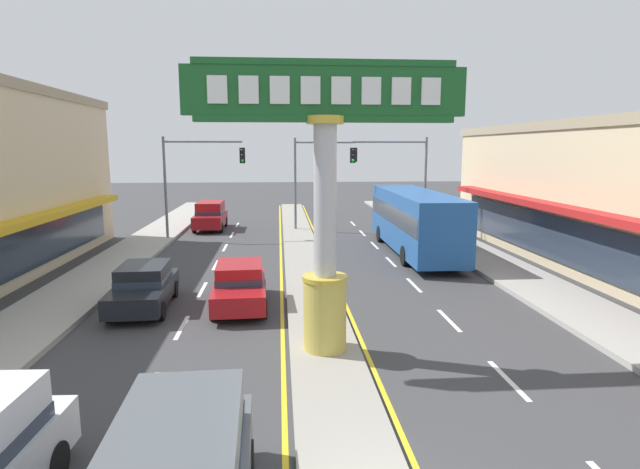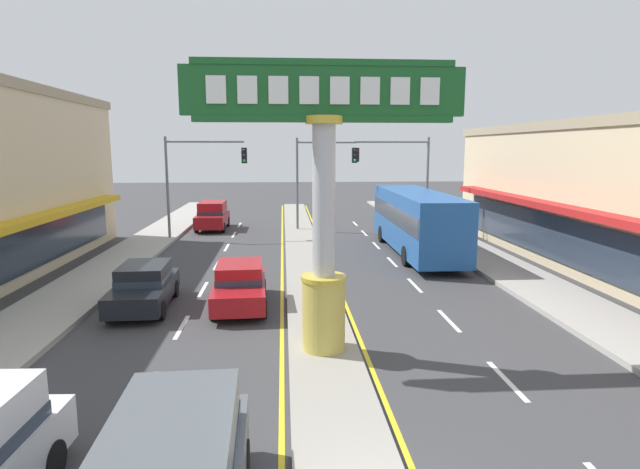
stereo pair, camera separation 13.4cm
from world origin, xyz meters
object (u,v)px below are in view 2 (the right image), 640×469
district_sign (324,200)px  traffic_light_left_side (197,170)px  traffic_light_median_far (320,168)px  suv_near_left_lane (213,215)px  bus_mid_left_lane (416,218)px  sedan_far_right_lane (240,284)px  traffic_light_right_side (400,169)px  sedan_kerb_right (144,286)px

district_sign → traffic_light_left_side: district_sign is taller
traffic_light_median_far → suv_near_left_lane: 8.05m
traffic_light_left_side → bus_mid_left_lane: (12.09, -4.98, -2.38)m
district_sign → traffic_light_median_far: district_sign is taller
traffic_light_left_side → suv_near_left_lane: bearing=86.1°
district_sign → bus_mid_left_lane: size_ratio=0.67×
traffic_light_median_far → sedan_far_right_lane: size_ratio=1.42×
traffic_light_left_side → sedan_far_right_lane: size_ratio=1.42×
traffic_light_right_side → sedan_far_right_lane: (-8.79, -14.04, -3.46)m
traffic_light_right_side → bus_mid_left_lane: size_ratio=0.55×
sedan_far_right_lane → bus_mid_left_lane: size_ratio=0.39×
traffic_light_left_side → traffic_light_median_far: bearing=22.3°
traffic_light_median_far → sedan_far_right_lane: bearing=-103.4°
bus_mid_left_lane → traffic_light_median_far: bearing=119.1°
traffic_light_right_side → sedan_far_right_lane: bearing=-122.1°
traffic_light_left_side → bus_mid_left_lane: size_ratio=0.55×
traffic_light_right_side → bus_mid_left_lane: traffic_light_right_side is taller
bus_mid_left_lane → sedan_far_right_lane: bearing=-134.1°
traffic_light_left_side → traffic_light_median_far: 8.20m
district_sign → bus_mid_left_lane: bearing=66.0°
traffic_light_right_side → sedan_far_right_lane: 16.93m
traffic_light_right_side → traffic_light_median_far: same height
district_sign → bus_mid_left_lane: 14.70m
bus_mid_left_lane → suv_near_left_lane: bearing=142.1°
sedan_far_right_lane → sedan_kerb_right: same height
traffic_light_left_side → sedan_far_right_lane: 14.63m
district_sign → traffic_light_left_side: bearing=108.7°
bus_mid_left_lane → sedan_kerb_right: (-11.81, -8.73, -1.08)m
traffic_light_median_far → sedan_far_right_lane: (-4.01, -16.87, -3.41)m
district_sign → suv_near_left_lane: district_sign is taller
traffic_light_right_side → suv_near_left_lane: bearing=162.1°
traffic_light_right_side → bus_mid_left_lane: bearing=-93.1°
traffic_light_left_side → sedan_kerb_right: 14.14m
traffic_light_median_far → bus_mid_left_lane: (4.50, -8.09, -2.33)m
suv_near_left_lane → traffic_light_right_side: bearing=-17.9°
traffic_light_right_side → traffic_light_median_far: 5.56m
bus_mid_left_lane → sedan_kerb_right: size_ratio=2.57×
traffic_light_right_side → traffic_light_left_side: bearing=-178.7°
bus_mid_left_lane → sedan_kerb_right: bearing=-143.5°
district_sign → traffic_light_right_side: (6.19, 18.53, 0.08)m
sedan_far_right_lane → suv_near_left_lane: size_ratio=0.95×
district_sign → sedan_kerb_right: 8.18m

